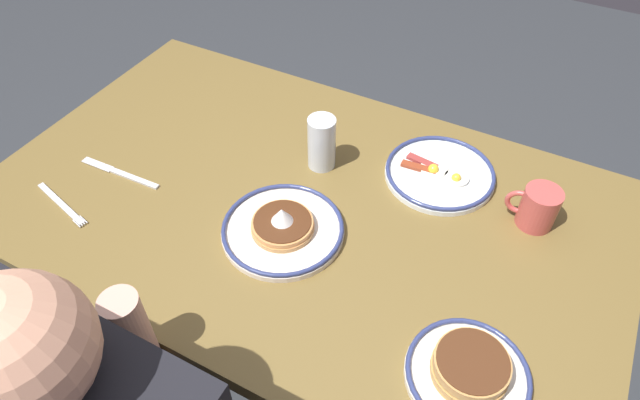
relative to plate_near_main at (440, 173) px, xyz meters
The scene contains 9 objects.
ground_plane 0.81m from the plate_near_main, 41.82° to the left, with size 6.00×6.00×0.00m, color #2E3136.
dining_table 0.37m from the plate_near_main, 41.82° to the left, with size 1.49×0.91×0.72m.
plate_near_main is the anchor object (origin of this frame).
plate_center_pancakes 0.42m from the plate_near_main, 53.69° to the left, with size 0.28×0.28×0.08m.
plate_far_companion 0.53m from the plate_near_main, 114.57° to the left, with size 0.23×0.23×0.06m.
coffee_mug 0.25m from the plate_near_main, 169.44° to the left, with size 0.12×0.08×0.10m.
drinking_glass 0.30m from the plate_near_main, 18.65° to the left, with size 0.07×0.07×0.14m.
fork_near 0.91m from the plate_near_main, 34.02° to the left, with size 0.20×0.07×0.01m.
butter_knife 0.80m from the plate_near_main, 27.02° to the left, with size 0.23×0.02×0.01m.
Camera 1 is at (-0.46, 0.78, 1.66)m, focal length 30.95 mm.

